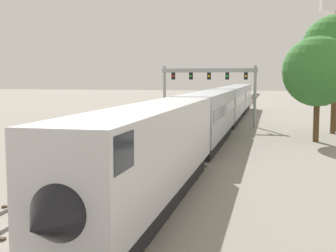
{
  "coord_description": "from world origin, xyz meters",
  "views": [
    {
      "loc": [
        7.57,
        -17.2,
        6.16
      ],
      "look_at": [
        1.0,
        12.0,
        3.0
      ],
      "focal_mm": 49.49,
      "sensor_mm": 36.0,
      "label": 1
    }
  ],
  "objects": [
    {
      "name": "ground_plane",
      "position": [
        0.0,
        0.0,
        0.0
      ],
      "size": [
        400.0,
        400.0,
        0.0
      ],
      "primitive_type": "plane",
      "color": "gray"
    },
    {
      "name": "track_main",
      "position": [
        2.0,
        60.0,
        0.07
      ],
      "size": [
        2.6,
        200.0,
        0.16
      ],
      "color": "slate",
      "rests_on": "ground"
    },
    {
      "name": "track_near",
      "position": [
        -3.5,
        40.0,
        0.07
      ],
      "size": [
        2.6,
        160.0,
        0.16
      ],
      "color": "slate",
      "rests_on": "ground"
    },
    {
      "name": "passenger_train",
      "position": [
        2.0,
        35.64,
        2.6
      ],
      "size": [
        3.04,
        84.1,
        4.8
      ],
      "color": "silver",
      "rests_on": "ground"
    },
    {
      "name": "signal_gantry",
      "position": [
        -0.25,
        41.08,
        5.61
      ],
      "size": [
        12.1,
        0.49,
        7.61
      ],
      "color": "#999BA0",
      "rests_on": "ground"
    },
    {
      "name": "trackside_tree_left",
      "position": [
        14.17,
        36.09,
        9.25
      ],
      "size": [
        7.25,
        7.25,
        12.91
      ],
      "color": "brown",
      "rests_on": "ground"
    },
    {
      "name": "trackside_tree_mid",
      "position": [
        11.75,
        28.88,
        6.69
      ],
      "size": [
        6.67,
        6.67,
        10.05
      ],
      "color": "brown",
      "rests_on": "ground"
    }
  ]
}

